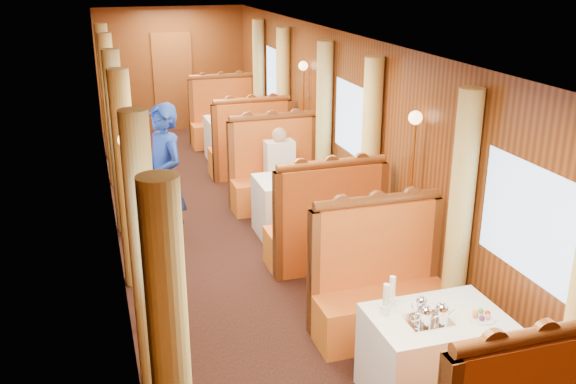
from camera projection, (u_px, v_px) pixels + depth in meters
name	position (u px, v px, depth m)	size (l,w,h in m)	color
floor	(242.00, 239.00, 8.17)	(3.00, 12.00, 0.01)	black
ceiling	(236.00, 39.00, 7.32)	(3.00, 12.00, 0.01)	silver
wall_far	(172.00, 69.00, 13.13)	(3.00, 2.50, 0.01)	brown
wall_left	(111.00, 155.00, 7.32)	(12.00, 2.50, 0.01)	brown
wall_right	(354.00, 135.00, 8.16)	(12.00, 2.50, 0.01)	brown
doorway_far	(173.00, 82.00, 13.19)	(0.80, 0.04, 2.00)	brown
table_near	(434.00, 356.00, 5.10)	(1.05, 0.72, 0.75)	white
banquette_near_aft	(380.00, 292.00, 6.00)	(1.30, 0.55, 1.34)	#BA3914
table_mid	(298.00, 206.00, 8.25)	(1.05, 0.72, 0.75)	white
banquette_mid_fwd	(325.00, 232.00, 7.32)	(1.30, 0.55, 1.34)	#BA3914
banquette_mid_aft	(276.00, 178.00, 9.14)	(1.30, 0.55, 1.34)	#BA3914
table_far	(237.00, 138.00, 11.39)	(1.05, 0.72, 0.75)	white
banquette_far_fwd	(251.00, 151.00, 10.46)	(1.30, 0.55, 1.34)	#BA3914
banquette_far_aft	(225.00, 123.00, 12.29)	(1.30, 0.55, 1.34)	#BA3914
tea_tray	(428.00, 321.00, 4.89)	(0.34, 0.26, 0.01)	silver
teapot_left	(425.00, 319.00, 4.80)	(0.16, 0.12, 0.13)	silver
teapot_right	(441.00, 317.00, 4.83)	(0.17, 0.13, 0.14)	silver
teapot_back	(421.00, 307.00, 4.97)	(0.14, 0.11, 0.12)	silver
fruit_plate	(481.00, 316.00, 4.93)	(0.22, 0.22, 0.05)	white
cup_inboard	(386.00, 303.00, 4.95)	(0.08, 0.08, 0.26)	white
cup_outboard	(392.00, 295.00, 5.07)	(0.08, 0.08, 0.26)	white
rose_vase_mid	(297.00, 164.00, 8.09)	(0.06, 0.06, 0.36)	silver
rose_vase_far	(234.00, 107.00, 11.24)	(0.06, 0.06, 0.36)	silver
window_left_near	(137.00, 274.00, 4.12)	(1.20, 0.90, 0.01)	#8BADD9
curtain_left_near_a	(172.00, 378.00, 3.54)	(0.22, 0.22, 2.35)	#DDCA71
curtain_left_near_b	(145.00, 259.00, 4.94)	(0.22, 0.22, 2.35)	#DDCA71
window_right_near	(529.00, 221.00, 4.94)	(1.20, 0.90, 0.01)	#8BADD9
curtain_right_near_b	(460.00, 219.00, 5.71)	(0.22, 0.22, 2.35)	#DDCA71
window_left_mid	(111.00, 138.00, 7.26)	(1.20, 0.90, 0.01)	#8BADD9
curtain_left_mid_a	(127.00, 182.00, 6.68)	(0.22, 0.22, 2.35)	#DDCA71
curtain_left_mid_b	(118.00, 143.00, 8.08)	(0.22, 0.22, 2.35)	#DDCA71
window_right_mid	(353.00, 120.00, 8.09)	(1.20, 0.90, 0.01)	#8BADD9
curtain_right_mid_a	(370.00, 159.00, 7.45)	(0.22, 0.22, 2.35)	#DDCA71
curtain_right_mid_b	(324.00, 128.00, 8.85)	(0.22, 0.22, 2.35)	#DDCA71
window_left_far	(100.00, 85.00, 10.40)	(1.20, 0.90, 0.01)	#8BADD9
curtain_left_far_a	(111.00, 111.00, 9.83)	(0.22, 0.22, 2.35)	#DDCA71
curtain_left_far_b	(107.00, 92.00, 11.23)	(0.22, 0.22, 2.35)	#DDCA71
window_right_far	(276.00, 76.00, 11.23)	(1.20, 0.90, 0.01)	#8BADD9
curtain_right_far_a	(283.00, 100.00, 10.60)	(0.22, 0.22, 2.35)	#DDCA71
curtain_right_far_b	(259.00, 84.00, 12.00)	(0.22, 0.22, 2.35)	#DDCA71
sconce_left_fore	(131.00, 193.00, 5.73)	(0.14, 0.14, 1.95)	#BF8C3F
sconce_right_fore	(412.00, 165.00, 6.51)	(0.14, 0.14, 1.95)	#BF8C3F
sconce_left_aft	(111.00, 111.00, 8.88)	(0.14, 0.14, 1.95)	#BF8C3F
sconce_right_aft	(303.00, 99.00, 9.66)	(0.14, 0.14, 1.95)	#BF8C3F
steward	(165.00, 178.00, 7.65)	(0.66, 0.43, 1.80)	navy
passenger	(280.00, 161.00, 8.83)	(0.40, 0.44, 0.76)	beige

